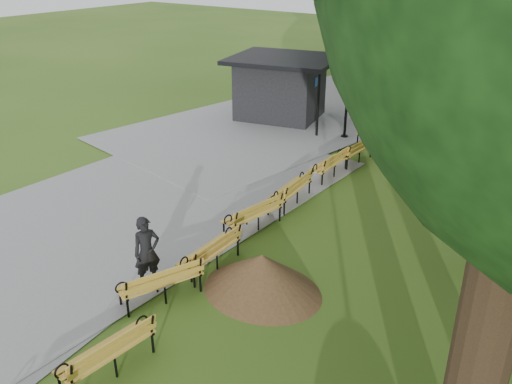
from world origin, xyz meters
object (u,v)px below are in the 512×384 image
Objects in this scene: bench_6 at (291,189)px; bench_9 at (380,133)px; kiosk at (280,87)px; bench_8 at (354,150)px; bench_7 at (329,164)px; bench_3 at (160,281)px; person at (147,252)px; bench_4 at (209,251)px; bench_5 at (252,214)px; lamp_post at (348,83)px; dirt_mound at (262,273)px; bench_2 at (107,351)px.

bench_6 is 6.41m from bench_9.
kiosk is 2.27× the size of bench_8.
bench_6 is at bearing 1.10° from bench_7.
bench_6 is (-0.27, 5.59, 0.00)m from bench_3.
person is 0.86× the size of bench_7.
bench_4 is 1.00× the size of bench_5.
bench_7 is at bearing -168.91° from bench_5.
bench_4 is 4.07m from bench_6.
bench_6 is (1.43, -6.26, -1.74)m from lamp_post.
bench_8 is (-0.23, 9.65, 0.00)m from bench_3.
person reaches higher than bench_4.
person is 0.75m from bench_3.
bench_4 is 6.50m from bench_7.
bench_4 is at bearing 34.91° from bench_9.
bench_3 and bench_9 have the same top height.
kiosk is at bearing -149.88° from bench_6.
lamp_post is 12.10m from bench_3.
bench_9 is (-0.36, 10.47, 0.00)m from bench_4.
bench_4 is 2.16m from bench_5.
bench_5 is at bearing -4.61° from bench_6.
person is 0.72× the size of dirt_mound.
bench_7 is 1.64m from bench_8.
bench_5 is at bearing -79.99° from lamp_post.
bench_3 is 12.00m from bench_9.
lamp_post is 3.17m from bench_8.
bench_8 is (-1.01, 11.75, 0.00)m from bench_2.
bench_4 is at bearing -160.41° from bench_3.
dirt_mound is at bearing 19.17° from bench_6.
bench_5 is at bearing 33.27° from bench_9.
bench_9 is at bearing 178.96° from bench_7.
bench_2 is at bearing -79.94° from lamp_post.
kiosk is 2.27× the size of bench_4.
dirt_mound is at bearing 86.27° from bench_4.
bench_3 is 1.00× the size of bench_4.
kiosk is 1.43× the size of lamp_post.
kiosk is 2.27× the size of bench_6.
dirt_mound is 1.20× the size of bench_6.
bench_3 is 1.00× the size of bench_7.
dirt_mound is 6.82m from bench_7.
lamp_post reaches higher than bench_8.
bench_4 is at bearing 177.77° from dirt_mound.
bench_4 is 1.00× the size of bench_6.
lamp_post is 1.33× the size of dirt_mound.
bench_5 is (1.44, -8.18, -1.74)m from lamp_post.
kiosk is 2.27× the size of bench_9.
person is at bearing -150.65° from dirt_mound.
bench_9 is (-0.05, 8.33, 0.00)m from bench_5.
bench_6 is at bearing 33.22° from bench_9.
person is 0.86× the size of bench_9.
lamp_post is at bearing -165.06° from bench_2.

